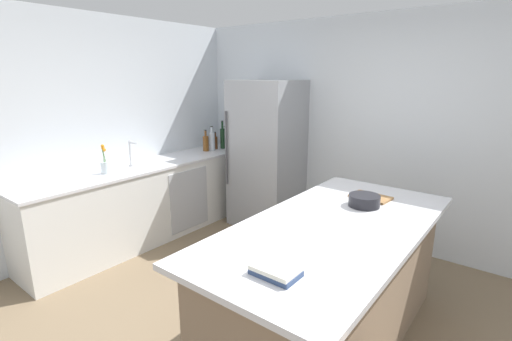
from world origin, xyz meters
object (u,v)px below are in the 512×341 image
object	(u,v)px
gin_bottle	(225,139)
wine_bottle	(223,138)
soda_bottle	(212,140)
cutting_board	(370,197)
refrigerator	(267,155)
sink_faucet	(131,153)
whiskey_bottle	(206,143)
syrup_bottle	(215,142)
kitchen_island	(330,283)
cookbook_stack	(276,270)
mixing_bowl	(364,201)
flower_vase	(105,165)

from	to	relation	value
gin_bottle	wine_bottle	bearing A→B (deg)	-72.04
soda_bottle	cutting_board	bearing A→B (deg)	-14.94
refrigerator	soda_bottle	world-z (taller)	refrigerator
gin_bottle	sink_faucet	bearing A→B (deg)	-92.58
gin_bottle	whiskey_bottle	bearing A→B (deg)	-93.80
refrigerator	wine_bottle	size ratio (longest dim) A/B	4.77
gin_bottle	soda_bottle	bearing A→B (deg)	-87.82
gin_bottle	syrup_bottle	bearing A→B (deg)	-100.14
gin_bottle	whiskey_bottle	world-z (taller)	gin_bottle
kitchen_island	gin_bottle	distance (m)	3.11
cookbook_stack	cutting_board	world-z (taller)	cookbook_stack
syrup_bottle	mixing_bowl	bearing A→B (deg)	-21.01
kitchen_island	syrup_bottle	size ratio (longest dim) A/B	9.31
syrup_bottle	cookbook_stack	xyz separation A→B (m)	(2.66, -2.29, -0.05)
soda_bottle	syrup_bottle	bearing A→B (deg)	113.00
gin_bottle	whiskey_bottle	distance (m)	0.37
refrigerator	soda_bottle	bearing A→B (deg)	-170.01
wine_bottle	whiskey_bottle	size ratio (longest dim) A/B	1.34
whiskey_bottle	flower_vase	bearing A→B (deg)	-89.46
sink_faucet	wine_bottle	distance (m)	1.44
whiskey_bottle	cutting_board	world-z (taller)	whiskey_bottle
refrigerator	sink_faucet	size ratio (longest dim) A/B	6.29
kitchen_island	cookbook_stack	bearing A→B (deg)	-85.31
wine_bottle	sink_faucet	bearing A→B (deg)	-93.91
kitchen_island	syrup_bottle	xyz separation A→B (m)	(-2.59, 1.49, 0.54)
kitchen_island	cookbook_stack	world-z (taller)	cookbook_stack
refrigerator	whiskey_bottle	bearing A→B (deg)	-164.95
refrigerator	wine_bottle	distance (m)	0.83
cookbook_stack	gin_bottle	bearing A→B (deg)	136.72
refrigerator	syrup_bottle	xyz separation A→B (m)	(-0.88, -0.04, 0.07)
soda_bottle	cookbook_stack	size ratio (longest dim) A/B	1.38
soda_bottle	cutting_board	size ratio (longest dim) A/B	1.01
mixing_bowl	refrigerator	bearing A→B (deg)	148.86
syrup_bottle	whiskey_bottle	bearing A→B (deg)	-87.59
soda_bottle	refrigerator	bearing A→B (deg)	9.99
gin_bottle	soda_bottle	distance (m)	0.29
kitchen_island	refrigerator	world-z (taller)	refrigerator
flower_vase	wine_bottle	world-z (taller)	wine_bottle
soda_bottle	cookbook_stack	world-z (taller)	soda_bottle
syrup_bottle	soda_bottle	world-z (taller)	soda_bottle
flower_vase	cutting_board	world-z (taller)	flower_vase
sink_faucet	mixing_bowl	world-z (taller)	sink_faucet
refrigerator	wine_bottle	world-z (taller)	refrigerator
gin_bottle	cookbook_stack	world-z (taller)	gin_bottle
syrup_bottle	wine_bottle	bearing A→B (deg)	56.20
kitchen_island	cutting_board	world-z (taller)	cutting_board
sink_faucet	cutting_board	xyz separation A→B (m)	(2.62, 0.56, -0.13)
kitchen_island	mixing_bowl	distance (m)	0.70
gin_bottle	whiskey_bottle	size ratio (longest dim) A/B	1.06
refrigerator	syrup_bottle	world-z (taller)	refrigerator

